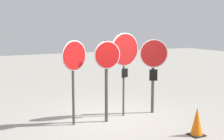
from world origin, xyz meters
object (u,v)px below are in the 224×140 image
at_px(stop_sign_1, 107,65).
at_px(traffic_cone_0, 197,122).
at_px(stop_sign_0, 74,64).
at_px(stop_sign_3, 154,63).
at_px(stop_sign_2, 125,54).

distance_m(stop_sign_1, traffic_cone_0, 2.67).
bearing_deg(stop_sign_1, traffic_cone_0, -50.92).
bearing_deg(stop_sign_0, stop_sign_3, -20.25).
height_order(stop_sign_3, traffic_cone_0, stop_sign_3).
bearing_deg(stop_sign_3, stop_sign_2, -162.78).
bearing_deg(stop_sign_0, stop_sign_1, -29.97).
xyz_separation_m(stop_sign_0, stop_sign_1, (0.87, -0.14, -0.08)).
bearing_deg(stop_sign_3, traffic_cone_0, -71.11).
relative_size(stop_sign_0, traffic_cone_0, 3.24).
distance_m(stop_sign_3, traffic_cone_0, 2.37).
relative_size(stop_sign_0, stop_sign_2, 0.93).
relative_size(stop_sign_2, stop_sign_3, 1.09).
bearing_deg(stop_sign_2, traffic_cone_0, -79.32).
distance_m(stop_sign_0, stop_sign_3, 2.46).
relative_size(stop_sign_0, stop_sign_1, 1.01).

